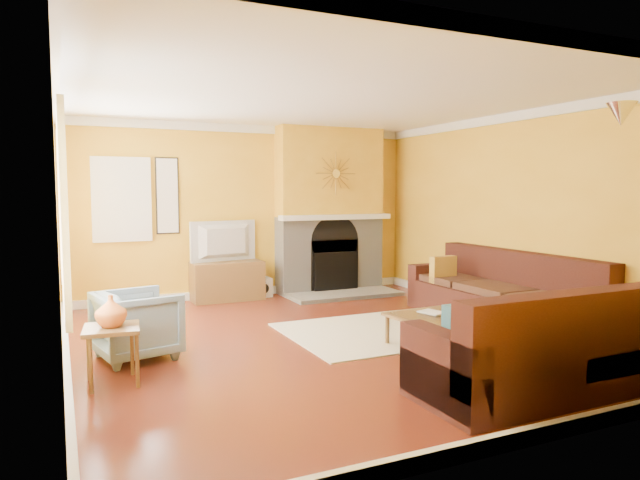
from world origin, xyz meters
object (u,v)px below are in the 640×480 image
coffee_table (442,333)px  media_console (227,281)px  sectional_sofa (462,303)px  armchair (137,324)px  side_table (112,355)px

coffee_table → media_console: size_ratio=0.85×
sectional_sofa → armchair: sectional_sofa is taller
sectional_sofa → side_table: 3.63m
sectional_sofa → armchair: 3.45m
coffee_table → armchair: size_ratio=1.22×
side_table → sectional_sofa: bearing=-3.0°
coffee_table → side_table: (-3.26, 0.32, 0.07)m
armchair → side_table: (-0.30, -0.71, -0.09)m
media_console → armchair: (-1.64, -2.60, 0.05)m
sectional_sofa → armchair: size_ratio=5.19×
side_table → armchair: bearing=67.3°
media_console → armchair: armchair is taller
sectional_sofa → coffee_table: 0.47m
coffee_table → media_console: 3.86m
coffee_table → side_table: 3.27m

